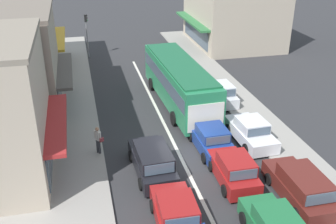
% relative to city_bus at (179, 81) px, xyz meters
% --- Properties ---
extents(ground_plane, '(140.00, 140.00, 0.00)m').
position_rel_city_bus_xyz_m(ground_plane, '(-1.72, -7.34, -1.88)').
color(ground_plane, '#2D2D30').
extents(lane_centre_line, '(0.20, 28.00, 0.01)m').
position_rel_city_bus_xyz_m(lane_centre_line, '(-1.72, -3.34, -1.88)').
color(lane_centre_line, silver).
rests_on(lane_centre_line, ground).
extents(sidewalk_left, '(5.20, 44.00, 0.14)m').
position_rel_city_bus_xyz_m(sidewalk_left, '(-8.52, -1.34, -1.81)').
color(sidewalk_left, gray).
rests_on(sidewalk_left, ground).
extents(kerb_right, '(2.80, 44.00, 0.12)m').
position_rel_city_bus_xyz_m(kerb_right, '(4.48, -1.34, -1.82)').
color(kerb_right, gray).
rests_on(kerb_right, ground).
extents(shopfront_mid_block, '(8.30, 8.11, 7.01)m').
position_rel_city_bus_xyz_m(shopfront_mid_block, '(-11.90, 1.80, 1.62)').
color(shopfront_mid_block, gray).
rests_on(shopfront_mid_block, ground).
extents(shopfront_far_end, '(7.28, 8.86, 6.80)m').
position_rel_city_bus_xyz_m(shopfront_far_end, '(-11.89, 10.54, 1.52)').
color(shopfront_far_end, silver).
rests_on(shopfront_far_end, ground).
extents(building_right_far, '(9.32, 10.16, 7.80)m').
position_rel_city_bus_xyz_m(building_right_far, '(9.76, 14.42, 2.02)').
color(building_right_far, '#B2A38E').
rests_on(building_right_far, ground).
extents(city_bus, '(3.04, 10.94, 3.23)m').
position_rel_city_bus_xyz_m(city_bus, '(0.00, 0.00, 0.00)').
color(city_bus, '#237A4C').
rests_on(city_bus, ground).
extents(hatchback_behind_bus_near, '(1.88, 3.73, 1.54)m').
position_rel_city_bus_xyz_m(hatchback_behind_bus_near, '(0.28, -9.79, -1.17)').
color(hatchback_behind_bus_near, maroon).
rests_on(hatchback_behind_bus_near, ground).
extents(sedan_queue_far_back, '(1.96, 4.23, 1.47)m').
position_rel_city_bus_xyz_m(sedan_queue_far_back, '(0.22, -6.53, -1.22)').
color(sedan_queue_far_back, navy).
rests_on(sedan_queue_far_back, ground).
extents(wagon_queue_gap_filler, '(2.05, 4.56, 1.58)m').
position_rel_city_bus_xyz_m(wagon_queue_gap_filler, '(-3.56, -8.06, -1.14)').
color(wagon_queue_gap_filler, black).
rests_on(wagon_queue_gap_filler, ground).
extents(sedan_adjacent_lane_trail, '(2.02, 4.26, 1.47)m').
position_rel_city_bus_xyz_m(sedan_adjacent_lane_trail, '(-3.36, -12.44, -1.22)').
color(sedan_adjacent_lane_trail, maroon).
rests_on(sedan_adjacent_lane_trail, ground).
extents(parked_wagon_kerb_front, '(1.96, 4.51, 1.58)m').
position_rel_city_bus_xyz_m(parked_wagon_kerb_front, '(2.79, -11.88, -1.14)').
color(parked_wagon_kerb_front, '#561E19').
rests_on(parked_wagon_kerb_front, ground).
extents(parked_sedan_kerb_second, '(2.00, 4.25, 1.47)m').
position_rel_city_bus_xyz_m(parked_sedan_kerb_second, '(2.83, -6.12, -1.22)').
color(parked_sedan_kerb_second, silver).
rests_on(parked_sedan_kerb_second, ground).
extents(parked_hatchback_kerb_third, '(1.88, 3.73, 1.54)m').
position_rel_city_bus_xyz_m(parked_hatchback_kerb_third, '(2.99, -0.29, -1.17)').
color(parked_hatchback_kerb_third, silver).
rests_on(parked_hatchback_kerb_third, ground).
extents(traffic_light_downstreet, '(0.33, 0.24, 4.20)m').
position_rel_city_bus_xyz_m(traffic_light_downstreet, '(-5.77, 13.06, 0.97)').
color(traffic_light_downstreet, gray).
rests_on(traffic_light_downstreet, ground).
extents(pedestrian_with_handbag_near, '(0.52, 0.59, 1.63)m').
position_rel_city_bus_xyz_m(pedestrian_with_handbag_near, '(-6.17, -5.59, -0.81)').
color(pedestrian_with_handbag_near, '#333338').
rests_on(pedestrian_with_handbag_near, sidewalk_left).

